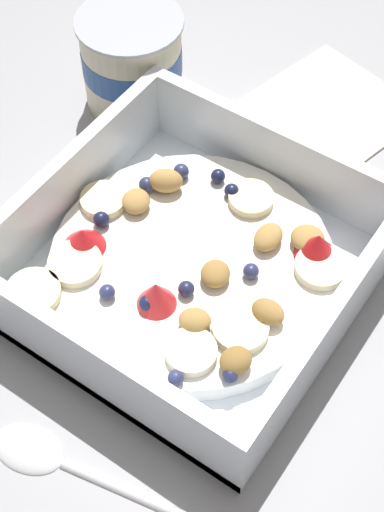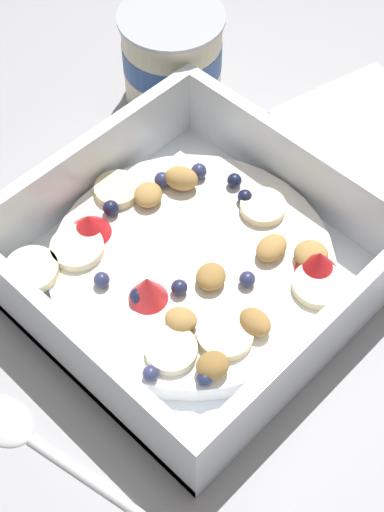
% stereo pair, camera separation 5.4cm
% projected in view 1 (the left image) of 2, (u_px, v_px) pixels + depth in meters
% --- Properties ---
extents(ground_plane, '(2.40, 2.40, 0.00)m').
position_uv_depth(ground_plane, '(161.00, 278.00, 0.56)').
color(ground_plane, '#9E9EA3').
extents(fruit_bowl, '(0.23, 0.23, 0.07)m').
position_uv_depth(fruit_bowl, '(192.00, 265.00, 0.55)').
color(fruit_bowl, white).
rests_on(fruit_bowl, ground).
extents(spoon, '(0.05, 0.17, 0.01)m').
position_uv_depth(spoon, '(65.00, 463.00, 0.48)').
color(spoon, silver).
rests_on(spoon, ground).
extents(yogurt_cup, '(0.09, 0.09, 0.08)m').
position_uv_depth(yogurt_cup, '(132.00, 60.00, 0.64)').
color(yogurt_cup, beige).
rests_on(yogurt_cup, ground).
extents(folded_napkin, '(0.15, 0.15, 0.01)m').
position_uv_depth(folded_napkin, '(331.00, 108.00, 0.66)').
color(folded_napkin, silver).
rests_on(folded_napkin, ground).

